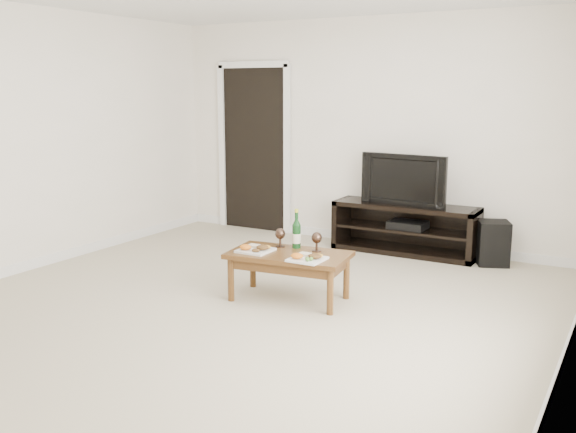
{
  "coord_description": "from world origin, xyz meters",
  "views": [
    {
      "loc": [
        2.87,
        -4.17,
        1.81
      ],
      "look_at": [
        0.15,
        0.61,
        0.7
      ],
      "focal_mm": 40.0,
      "sensor_mm": 36.0,
      "label": 1
    }
  ],
  "objects_px": {
    "subwoofer": "(493,243)",
    "coffee_table": "(289,276)",
    "television": "(407,179)",
    "media_console": "(405,229)"
  },
  "relations": [
    {
      "from": "television",
      "to": "subwoofer",
      "type": "bearing_deg",
      "value": 4.07
    },
    {
      "from": "media_console",
      "to": "television",
      "type": "height_order",
      "value": "television"
    },
    {
      "from": "television",
      "to": "subwoofer",
      "type": "xyz_separation_m",
      "value": [
        0.96,
        -0.01,
        -0.6
      ]
    },
    {
      "from": "subwoofer",
      "to": "coffee_table",
      "type": "relative_size",
      "value": 0.45
    },
    {
      "from": "television",
      "to": "media_console",
      "type": "bearing_deg",
      "value": 0.0
    },
    {
      "from": "television",
      "to": "coffee_table",
      "type": "distance_m",
      "value": 2.15
    },
    {
      "from": "subwoofer",
      "to": "coffee_table",
      "type": "height_order",
      "value": "subwoofer"
    },
    {
      "from": "media_console",
      "to": "coffee_table",
      "type": "bearing_deg",
      "value": -99.04
    },
    {
      "from": "media_console",
      "to": "coffee_table",
      "type": "relative_size",
      "value": 1.56
    },
    {
      "from": "subwoofer",
      "to": "coffee_table",
      "type": "distance_m",
      "value": 2.4
    }
  ]
}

